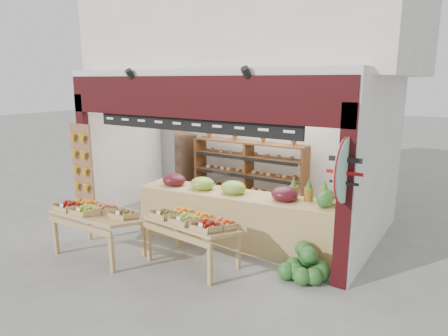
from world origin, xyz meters
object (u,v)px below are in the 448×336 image
(mid_counter, at_px, (238,217))
(refrigerator, at_px, (177,157))
(cardboard_stack, at_px, (179,202))
(watermelon_pile, at_px, (305,267))
(back_shelving, at_px, (249,160))
(display_table_right, at_px, (192,222))
(display_table_left, at_px, (95,213))

(mid_counter, bearing_deg, refrigerator, 146.00)
(cardboard_stack, distance_m, watermelon_pile, 3.76)
(back_shelving, relative_size, display_table_right, 1.91)
(mid_counter, bearing_deg, display_table_left, -137.91)
(back_shelving, distance_m, mid_counter, 2.49)
(watermelon_pile, bearing_deg, cardboard_stack, 159.18)
(cardboard_stack, relative_size, display_table_right, 0.68)
(display_table_left, xyz_separation_m, display_table_right, (1.65, 0.55, -0.01))
(cardboard_stack, bearing_deg, back_shelving, 55.75)
(display_table_right, bearing_deg, watermelon_pile, 17.77)
(display_table_left, bearing_deg, refrigerator, 108.76)
(back_shelving, relative_size, watermelon_pile, 4.01)
(mid_counter, height_order, watermelon_pile, mid_counter)
(refrigerator, height_order, mid_counter, refrigerator)
(cardboard_stack, height_order, display_table_left, display_table_left)
(cardboard_stack, height_order, mid_counter, mid_counter)
(back_shelving, xyz_separation_m, refrigerator, (-2.09, -0.10, -0.12))
(back_shelving, bearing_deg, mid_counter, -64.91)
(display_table_right, height_order, watermelon_pile, display_table_right)
(display_table_right, xyz_separation_m, watermelon_pile, (1.70, 0.54, -0.54))
(cardboard_stack, bearing_deg, display_table_left, -86.11)
(back_shelving, xyz_separation_m, watermelon_pile, (2.54, -2.77, -0.90))
(back_shelving, xyz_separation_m, mid_counter, (1.03, -2.20, -0.56))
(refrigerator, distance_m, display_table_left, 3.98)
(mid_counter, bearing_deg, watermelon_pile, -20.58)
(refrigerator, bearing_deg, display_table_right, -29.85)
(display_table_left, bearing_deg, mid_counter, 42.09)
(display_table_left, distance_m, display_table_right, 1.74)
(back_shelving, xyz_separation_m, cardboard_stack, (-0.97, -1.43, -0.83))
(mid_counter, relative_size, display_table_right, 2.56)
(cardboard_stack, distance_m, mid_counter, 2.16)
(mid_counter, xyz_separation_m, display_table_left, (-1.84, -1.66, 0.21))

